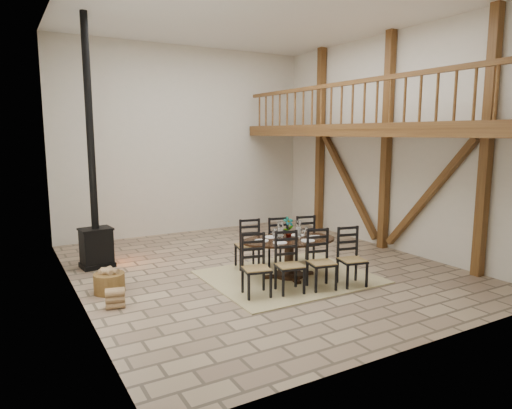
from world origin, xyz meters
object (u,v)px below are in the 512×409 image
dining_table (291,259)px  wood_stove (95,212)px  log_basket (109,282)px  log_stack (115,299)px

dining_table → wood_stove: bearing=151.7°
log_basket → log_stack: log_basket is taller
wood_stove → log_stack: size_ratio=15.09×
dining_table → log_basket: size_ratio=4.57×
dining_table → log_basket: (-3.13, 0.91, -0.20)m
dining_table → log_stack: 3.22m
dining_table → wood_stove: wood_stove is taller
log_basket → log_stack: 0.76m
wood_stove → log_basket: wood_stove is taller
log_basket → log_stack: size_ratio=1.57×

